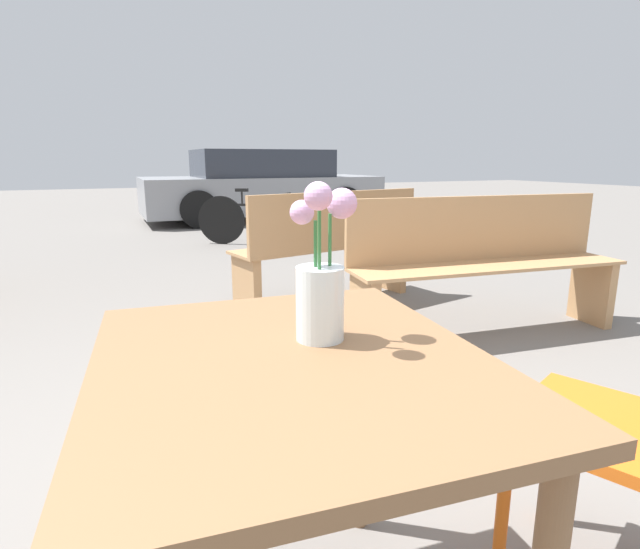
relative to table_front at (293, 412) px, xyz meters
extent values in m
cube|color=brown|center=(0.00, 0.00, 0.10)|extent=(0.79, 0.90, 0.03)
cylinder|color=brown|center=(-0.26, 0.38, -0.26)|extent=(0.05, 0.05, 0.68)
cylinder|color=brown|center=(0.33, 0.33, -0.26)|extent=(0.05, 0.05, 0.68)
cylinder|color=silver|center=(0.08, 0.06, 0.19)|extent=(0.10, 0.10, 0.15)
cylinder|color=silver|center=(0.08, 0.06, 0.16)|extent=(0.09, 0.09, 0.08)
cylinder|color=#337038|center=(0.11, 0.07, 0.25)|extent=(0.01, 0.01, 0.24)
sphere|color=#CC99C6|center=(0.14, 0.07, 0.39)|extent=(0.06, 0.06, 0.06)
cylinder|color=#337038|center=(0.08, 0.07, 0.24)|extent=(0.01, 0.01, 0.23)
sphere|color=#CC99C6|center=(0.06, 0.09, 0.37)|extent=(0.05, 0.05, 0.05)
cylinder|color=#337038|center=(0.08, 0.04, 0.26)|extent=(0.01, 0.01, 0.27)
sphere|color=#CC99C6|center=(0.06, 0.02, 0.41)|extent=(0.05, 0.05, 0.05)
cube|color=orange|center=(0.76, -0.11, -0.15)|extent=(0.53, 0.53, 0.03)
cylinder|color=orange|center=(0.54, -0.02, -0.38)|extent=(0.03, 0.03, 0.43)
cylinder|color=orange|center=(0.85, 0.11, -0.38)|extent=(0.03, 0.03, 0.43)
cube|color=tan|center=(1.22, 2.55, -0.16)|extent=(1.50, 0.65, 0.02)
cube|color=tan|center=(1.25, 2.39, 0.05)|extent=(1.44, 0.34, 0.40)
cube|color=tan|center=(0.56, 2.41, -0.38)|extent=(0.13, 0.33, 0.43)
cube|color=tan|center=(1.87, 2.69, -0.38)|extent=(0.13, 0.33, 0.43)
cube|color=tan|center=(1.83, 1.49, -0.16)|extent=(1.78, 0.55, 0.02)
cube|color=tan|center=(1.85, 1.64, 0.05)|extent=(1.75, 0.23, 0.40)
cube|color=tan|center=(2.64, 1.40, -0.38)|extent=(0.09, 0.33, 0.43)
cube|color=tan|center=(1.02, 1.57, -0.38)|extent=(0.09, 0.33, 0.43)
cylinder|color=black|center=(1.10, 5.57, -0.29)|extent=(0.53, 0.37, 0.62)
cylinder|color=black|center=(1.85, 5.07, -0.29)|extent=(0.53, 0.37, 0.62)
cube|color=black|center=(1.48, 5.32, -0.09)|extent=(0.69, 0.47, 0.03)
cylinder|color=black|center=(1.34, 5.41, 0.00)|extent=(0.02, 0.02, 0.19)
cube|color=black|center=(1.34, 5.41, 0.10)|extent=(0.17, 0.14, 0.04)
cube|color=black|center=(1.81, 5.09, 0.05)|extent=(0.28, 0.39, 0.02)
cube|color=gray|center=(2.41, 8.03, -0.15)|extent=(4.18, 1.66, 0.63)
cube|color=#2D333D|center=(2.41, 8.03, 0.40)|extent=(2.30, 1.53, 0.47)
cylinder|color=black|center=(3.70, 8.81, -0.30)|extent=(0.60, 0.18, 0.60)
cylinder|color=black|center=(3.70, 7.24, -0.30)|extent=(0.60, 0.18, 0.60)
cylinder|color=black|center=(1.11, 8.82, -0.30)|extent=(0.60, 0.18, 0.60)
cylinder|color=black|center=(1.11, 7.24, -0.30)|extent=(0.60, 0.18, 0.60)
camera|label=1|loc=(-0.30, -0.82, 0.47)|focal=28.00mm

